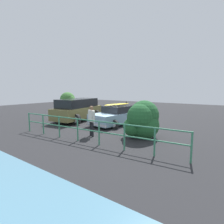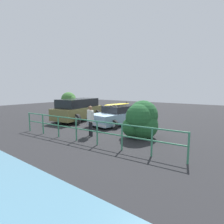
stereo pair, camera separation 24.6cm
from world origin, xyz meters
name	(u,v)px [view 1 (the left image)]	position (x,y,z in m)	size (l,w,h in m)	color
ground_plane	(111,126)	(0.00, 0.00, -0.01)	(44.00, 44.00, 0.02)	#28282B
sedan_car	(117,115)	(-0.09, -0.70, 0.63)	(2.68, 4.29, 1.61)	#8CADC6
suv_car	(78,109)	(3.24, -0.03, 0.91)	(2.94, 4.69, 1.75)	brown
person_bystander	(91,118)	(-0.77, 2.81, 0.99)	(0.60, 0.35, 1.64)	black
railing_fence	(88,128)	(-1.42, 3.79, 0.72)	(8.97, 0.75, 1.12)	#387F5B
bush_near_left	(143,119)	(-3.11, 1.47, 0.96)	(1.75, 1.84, 2.02)	#4C3828
bush_near_right	(68,105)	(4.86, -0.45, 1.17)	(1.43, 1.64, 2.25)	#4C3828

